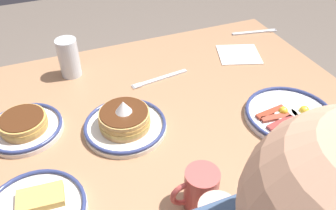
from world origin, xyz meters
The scene contains 9 objects.
dining_table centered at (0.00, 0.00, 0.67)m, with size 1.36×0.87×0.75m.
plate_near_main centered at (0.06, 0.04, 0.78)m, with size 0.23×0.23×0.10m.
plate_center_pancakes centered at (0.32, -0.05, 0.77)m, with size 0.21×0.21×0.05m.
plate_far_side centered at (-0.40, 0.18, 0.76)m, with size 0.26×0.26×0.04m.
coffee_mug centered at (-0.02, 0.34, 0.80)m, with size 0.11×0.08×0.10m.
drinking_glass centered at (0.15, -0.29, 0.81)m, with size 0.07×0.07×0.13m.
paper_napkin centered at (-0.45, -0.19, 0.75)m, with size 0.15×0.14×0.00m, color white.
fork_near centered at (-0.60, -0.32, 0.76)m, with size 0.19×0.05×0.01m.
fork_far centered at (-0.12, -0.15, 0.76)m, with size 0.21×0.04×0.01m.
Camera 1 is at (0.21, 0.75, 1.42)m, focal length 36.76 mm.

